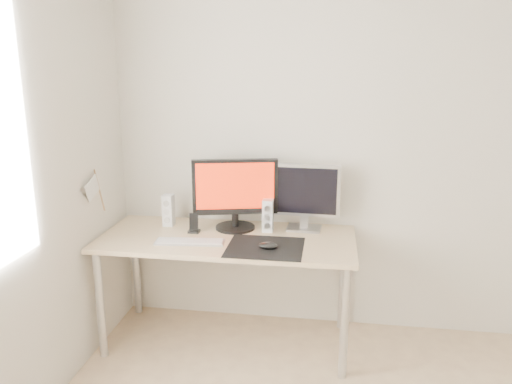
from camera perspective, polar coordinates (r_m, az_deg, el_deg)
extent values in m
plane|color=silver|center=(3.33, 13.80, 4.79)|extent=(3.50, 0.00, 3.50)
cube|color=black|center=(2.97, 1.06, -6.34)|extent=(0.45, 0.40, 0.00)
ellipsoid|color=black|center=(2.93, 1.38, -6.16)|extent=(0.11, 0.07, 0.04)
cube|color=#D1B587|center=(3.16, -3.33, -5.38)|extent=(1.60, 0.70, 0.03)
cylinder|color=silver|center=(3.28, -17.37, -12.19)|extent=(0.05, 0.05, 0.70)
cylinder|color=silver|center=(2.99, 10.07, -14.52)|extent=(0.05, 0.05, 0.70)
cylinder|color=silver|center=(3.76, -13.53, -8.42)|extent=(0.05, 0.05, 0.70)
cylinder|color=silver|center=(3.50, 9.89, -9.96)|extent=(0.05, 0.05, 0.70)
cylinder|color=black|center=(3.30, -2.38, -4.05)|extent=(0.31, 0.31, 0.02)
cylinder|color=black|center=(3.28, -2.39, -2.92)|extent=(0.06, 0.06, 0.12)
cube|color=black|center=(3.22, -2.41, 0.60)|extent=(0.55, 0.17, 0.36)
cube|color=red|center=(3.19, -2.39, 0.67)|extent=(0.49, 0.12, 0.30)
cube|color=#ADADAF|center=(3.30, 5.51, -4.13)|extent=(0.23, 0.17, 0.01)
cube|color=#B8B8BA|center=(3.28, 5.53, -3.18)|extent=(0.05, 0.04, 0.10)
cube|color=#BDBCBF|center=(3.23, 5.62, 0.21)|extent=(0.45, 0.06, 0.34)
cube|color=black|center=(3.21, 5.58, 0.11)|extent=(0.41, 0.02, 0.30)
cube|color=white|center=(3.39, -9.96, -2.06)|extent=(0.07, 0.08, 0.21)
cylinder|color=#B8B8BA|center=(3.36, -10.14, -3.20)|extent=(0.04, 0.01, 0.04)
cylinder|color=silver|center=(3.35, -10.18, -2.26)|extent=(0.04, 0.01, 0.04)
cylinder|color=#ABABAE|center=(3.33, -10.23, -1.31)|extent=(0.04, 0.01, 0.04)
cube|color=white|center=(3.22, 1.37, -2.69)|extent=(0.07, 0.08, 0.21)
cylinder|color=#B1B1B3|center=(3.20, 1.27, -3.89)|extent=(0.04, 0.01, 0.04)
cylinder|color=silver|center=(3.18, 1.27, -2.91)|extent=(0.04, 0.01, 0.04)
cylinder|color=silver|center=(3.17, 1.28, -1.91)|extent=(0.04, 0.01, 0.04)
cube|color=#B0B0B2|center=(3.07, -7.59, -5.70)|extent=(0.43, 0.16, 0.01)
cube|color=silver|center=(3.07, -7.59, -5.56)|extent=(0.41, 0.14, 0.01)
cube|color=black|center=(3.25, -7.09, -4.47)|extent=(0.07, 0.06, 0.02)
cube|color=black|center=(3.23, -7.12, -3.40)|extent=(0.06, 0.03, 0.11)
cylinder|color=#A57F54|center=(3.25, -17.45, 0.16)|extent=(0.01, 0.10, 0.29)
cube|color=white|center=(3.16, -18.18, 0.47)|extent=(0.00, 0.19, 0.15)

